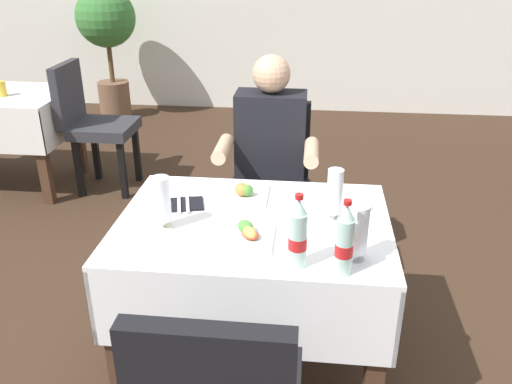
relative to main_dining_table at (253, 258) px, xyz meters
The scene contains 16 objects.
ground_plane 0.58m from the main_dining_table, 70.25° to the right, with size 11.00×11.00×0.00m, color #382619.
main_dining_table is the anchor object (origin of this frame).
chair_far_diner_seat 0.80m from the main_dining_table, 90.00° to the left, with size 0.44×0.50×0.97m.
seated_diner_far 0.71m from the main_dining_table, 89.48° to the left, with size 0.50×0.46×1.26m.
plate_near_camera 0.25m from the main_dining_table, 94.12° to the right, with size 0.22×0.22×0.06m.
plate_far_diner 0.30m from the main_dining_table, 109.06° to the left, with size 0.24×0.24×0.07m.
beer_glass_left 0.46m from the main_dining_table, 163.98° to the right, with size 0.07×0.07×0.21m.
beer_glass_middle 0.55m from the main_dining_table, 33.35° to the right, with size 0.07×0.07×0.21m.
beer_glass_right 0.43m from the main_dining_table, ahead, with size 0.07×0.07×0.22m.
cola_bottle_primary 0.57m from the main_dining_table, 45.16° to the right, with size 0.06×0.06×0.27m.
cola_bottle_secondary 0.47m from the main_dining_table, 59.17° to the right, with size 0.06×0.06×0.27m.
napkin_cutlery_set 0.38m from the main_dining_table, 161.37° to the left, with size 0.20×0.20×0.01m.
background_dining_table 2.80m from the main_dining_table, 139.77° to the left, with size 1.01×0.74×0.74m.
background_chair_right 2.30m from the main_dining_table, 128.22° to the left, with size 0.50×0.44×0.97m.
background_table_tumbler 2.69m from the main_dining_table, 139.70° to the left, with size 0.06×0.06×0.11m, color gold.
potted_plant_corner 4.16m from the main_dining_table, 118.08° to the left, with size 0.61×0.61×1.38m.
Camera 1 is at (0.17, -1.76, 1.75)m, focal length 37.50 mm.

